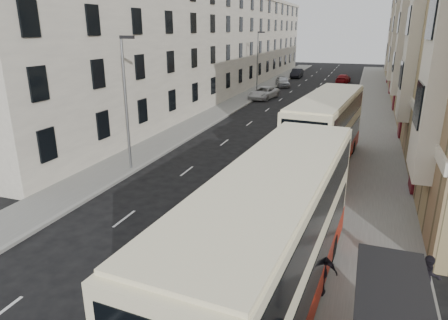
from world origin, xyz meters
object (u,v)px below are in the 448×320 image
at_px(white_van, 263,93).
at_px(car_dark, 297,73).
at_px(street_lamp_near, 126,97).
at_px(double_decker_rear, 326,132).
at_px(pedestrian_mid, 428,279).
at_px(street_lamp_far, 258,60).
at_px(pedestrian_far, 321,270).
at_px(car_red, 343,79).
at_px(car_silver, 283,81).
at_px(double_decker_front, 272,245).

relative_size(white_van, car_dark, 1.14).
bearing_deg(street_lamp_near, car_dark, 88.76).
bearing_deg(double_decker_rear, street_lamp_near, -153.35).
distance_m(double_decker_rear, car_dark, 49.68).
height_order(pedestrian_mid, white_van, pedestrian_mid).
xyz_separation_m(street_lamp_far, car_dark, (1.15, 23.02, -3.84)).
bearing_deg(pedestrian_mid, street_lamp_near, 140.55).
height_order(pedestrian_far, car_red, pedestrian_far).
distance_m(street_lamp_far, car_silver, 11.35).
xyz_separation_m(pedestrian_mid, pedestrian_far, (-3.25, -0.79, 0.09)).
distance_m(street_lamp_far, pedestrian_far, 40.98).
xyz_separation_m(double_decker_front, car_silver, (-10.19, 50.77, -1.68)).
bearing_deg(street_lamp_near, double_decker_rear, 21.28).
xyz_separation_m(double_decker_rear, white_van, (-10.20, 24.46, -1.63)).
height_order(pedestrian_far, car_dark, pedestrian_far).
bearing_deg(car_red, car_silver, 47.91).
bearing_deg(car_dark, double_decker_rear, -78.16).
height_order(double_decker_front, pedestrian_far, double_decker_front).
height_order(car_silver, car_dark, same).
distance_m(white_van, car_red, 21.28).
height_order(white_van, car_dark, car_dark).
height_order(pedestrian_far, white_van, pedestrian_far).
bearing_deg(white_van, double_decker_rear, -57.63).
xyz_separation_m(street_lamp_far, pedestrian_mid, (15.95, -38.00, -3.68)).
bearing_deg(white_van, pedestrian_mid, -58.40).
bearing_deg(pedestrian_mid, street_lamp_far, 99.95).
relative_size(double_decker_rear, car_red, 2.53).
height_order(street_lamp_far, car_silver, street_lamp_far).
bearing_deg(car_red, street_lamp_near, 83.86).
relative_size(street_lamp_near, double_decker_rear, 0.67).
distance_m(street_lamp_near, pedestrian_mid, 18.22).
height_order(double_decker_rear, pedestrian_mid, double_decker_rear).
xyz_separation_m(street_lamp_near, pedestrian_far, (12.70, -8.79, -3.59)).
height_order(street_lamp_far, double_decker_rear, street_lamp_far).
distance_m(street_lamp_far, white_van, 4.20).
height_order(double_decker_front, car_dark, double_decker_front).
bearing_deg(pedestrian_mid, car_dark, 90.81).
distance_m(double_decker_rear, white_van, 26.55).
distance_m(double_decker_front, white_van, 40.37).
distance_m(pedestrian_mid, car_dark, 62.79).
bearing_deg(double_decker_rear, car_silver, 111.10).
bearing_deg(car_red, street_lamp_far, 67.61).
xyz_separation_m(street_lamp_near, street_lamp_far, (0.00, 30.00, 0.00)).
relative_size(street_lamp_far, white_van, 1.47).
distance_m(double_decker_rear, pedestrian_far, 13.35).
distance_m(double_decker_rear, car_red, 44.08).
distance_m(pedestrian_far, white_van, 39.40).
bearing_deg(street_lamp_far, street_lamp_near, -90.00).
bearing_deg(car_red, car_dark, -23.58).
distance_m(pedestrian_mid, car_red, 56.79).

